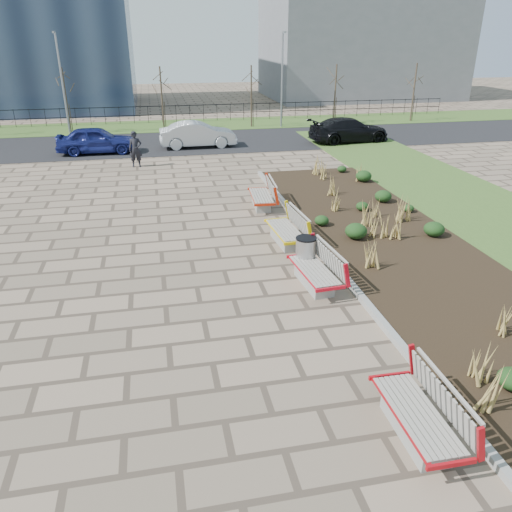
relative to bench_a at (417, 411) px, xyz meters
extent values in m
plane|color=#7F6B57|center=(-3.00, 2.60, -0.50)|extent=(120.00, 120.00, 0.00)
cube|color=black|center=(3.25, 7.60, -0.45)|extent=(4.50, 18.00, 0.10)
cube|color=gray|center=(0.92, 7.60, -0.42)|extent=(0.16, 18.00, 0.15)
cube|color=#33511E|center=(-3.00, 30.60, -0.48)|extent=(80.00, 5.00, 0.04)
cube|color=black|center=(-3.00, 24.60, -0.49)|extent=(80.00, 7.00, 0.02)
cylinder|color=#B2B2B7|center=(0.03, 6.29, -0.01)|extent=(0.55, 0.55, 0.98)
imported|color=black|center=(-4.68, 19.21, 0.36)|extent=(0.63, 0.42, 1.72)
imported|color=navy|center=(-6.79, 22.65, 0.23)|extent=(4.18, 1.74, 1.42)
imported|color=#AAAEB2|center=(-1.28, 23.14, 0.23)|extent=(4.33, 1.58, 1.42)
imported|color=black|center=(7.70, 22.81, 0.22)|extent=(5.03, 2.49, 1.41)
cube|color=slate|center=(17.00, 44.60, 4.50)|extent=(18.00, 12.00, 10.00)
camera|label=1|loc=(-3.80, -5.62, 5.56)|focal=35.00mm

